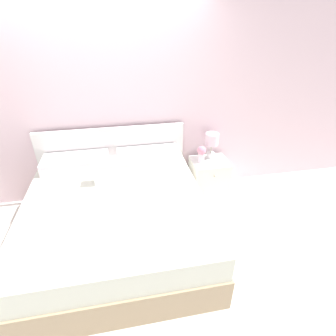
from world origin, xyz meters
The scene contains 6 objects.
ground_plane centered at (0.00, 0.00, 0.00)m, with size 12.00×12.00×0.00m, color silver.
wall_back centered at (0.00, 0.07, 1.30)m, with size 8.00×0.06×2.60m.
bed centered at (0.00, -0.92, 0.32)m, with size 1.88×1.96×1.00m.
nightstand centered at (1.28, -0.23, 0.25)m, with size 0.49×0.44×0.51m.
table_lamp centered at (1.32, -0.13, 0.75)m, with size 0.18×0.18×0.36m.
flower_vase centered at (1.16, -0.23, 0.64)m, with size 0.12×0.12×0.23m.
Camera 1 is at (0.13, -3.20, 2.21)m, focal length 28.00 mm.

